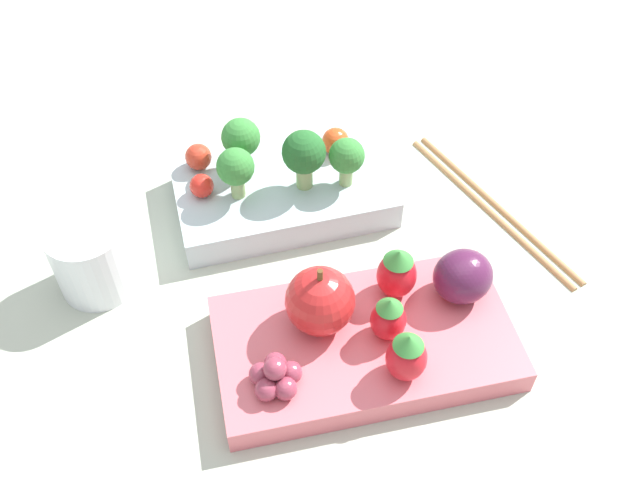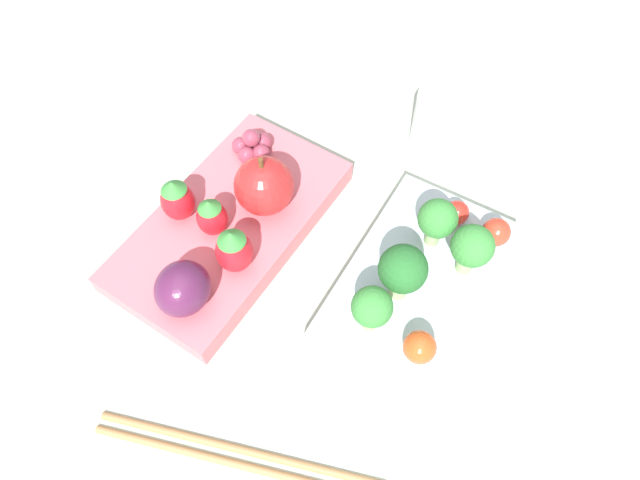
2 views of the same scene
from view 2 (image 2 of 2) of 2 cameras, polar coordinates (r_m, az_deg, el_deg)
The scene contains 18 objects.
ground_plane at distance 0.48m, azimuth -0.20°, elevation -3.14°, with size 4.00×4.00×0.00m, color #ADB7A3.
bento_box_savoury at distance 0.46m, azimuth 9.63°, elevation -4.90°, with size 0.19×0.13×0.03m.
bento_box_fruit at distance 0.50m, azimuth -8.93°, elevation 1.49°, with size 0.23×0.15×0.02m.
broccoli_floret_0 at distance 0.45m, azimuth 11.66°, elevation 1.99°, with size 0.03×0.03×0.05m.
broccoli_floret_1 at distance 0.41m, azimuth 5.21°, elevation -6.77°, with size 0.03×0.03×0.05m.
broccoli_floret_2 at distance 0.41m, azimuth 8.27°, elevation -3.02°, with size 0.04×0.04×0.06m.
broccoli_floret_3 at distance 0.44m, azimuth 14.96°, elevation -0.70°, with size 0.03×0.03×0.05m.
cherry_tomato_0 at distance 0.42m, azimuth 9.94°, elevation -10.50°, with size 0.02×0.02×0.02m.
cherry_tomato_1 at distance 0.48m, azimuth 17.20°, elevation 0.77°, with size 0.02×0.02×0.02m.
cherry_tomato_2 at distance 0.48m, azimuth 13.53°, elevation 2.68°, with size 0.02×0.02×0.02m.
apple at distance 0.47m, azimuth -5.62°, elevation 5.41°, with size 0.05×0.05×0.06m.
strawberry_0 at distance 0.48m, azimuth -14.09°, elevation 3.96°, with size 0.03×0.03×0.04m.
strawberry_1 at distance 0.45m, azimuth -8.60°, elevation -0.97°, with size 0.03×0.03×0.05m.
strawberry_2 at distance 0.47m, azimuth -10.77°, elevation 2.32°, with size 0.03×0.03×0.04m.
plum at distance 0.44m, azimuth -13.56°, elevation -4.73°, with size 0.04×0.04×0.04m.
grape_cluster at distance 0.52m, azimuth -6.80°, elevation 9.40°, with size 0.04×0.04×0.03m.
drinking_cup at distance 0.55m, azimuth 12.41°, elevation 11.39°, with size 0.06×0.06×0.06m.
chopsticks_pair at distance 0.43m, azimuth -8.26°, elevation -20.56°, with size 0.05×0.21×0.01m.
Camera 2 is at (0.21, 0.10, 0.42)m, focal length 32.00 mm.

